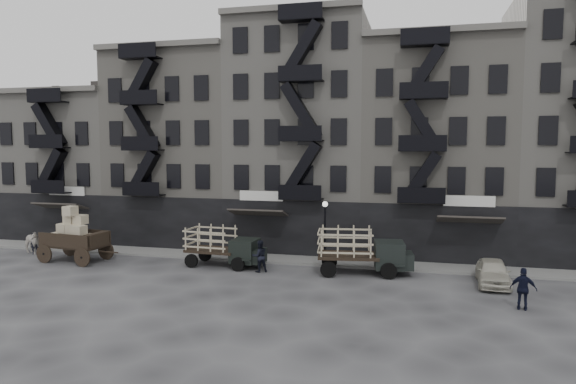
% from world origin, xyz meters
% --- Properties ---
extents(ground, '(140.00, 140.00, 0.00)m').
position_xyz_m(ground, '(0.00, 0.00, 0.00)').
color(ground, '#38383A').
rests_on(ground, ground).
extents(sidewalk, '(55.00, 2.50, 0.15)m').
position_xyz_m(sidewalk, '(0.00, 3.75, 0.07)').
color(sidewalk, slate).
rests_on(sidewalk, ground).
extents(building_west, '(10.00, 11.35, 13.20)m').
position_xyz_m(building_west, '(-20.00, 9.83, 6.00)').
color(building_west, '#99958D').
rests_on(building_west, ground).
extents(building_midwest, '(10.00, 11.35, 16.20)m').
position_xyz_m(building_midwest, '(-10.00, 9.83, 7.50)').
color(building_midwest, gray).
rests_on(building_midwest, ground).
extents(building_center, '(10.00, 11.35, 18.20)m').
position_xyz_m(building_center, '(-0.00, 9.82, 8.50)').
color(building_center, '#99958D').
rests_on(building_center, ground).
extents(building_mideast, '(10.00, 11.35, 16.20)m').
position_xyz_m(building_mideast, '(10.00, 9.83, 7.50)').
color(building_mideast, gray).
rests_on(building_mideast, ground).
extents(lamp_post, '(0.36, 0.36, 4.28)m').
position_xyz_m(lamp_post, '(3.00, 2.60, 2.78)').
color(lamp_post, black).
rests_on(lamp_post, ground).
extents(horse, '(2.23, 1.57, 1.72)m').
position_xyz_m(horse, '(-18.50, 1.34, 0.86)').
color(horse, beige).
rests_on(horse, ground).
extents(wagon, '(4.70, 2.89, 3.77)m').
position_xyz_m(wagon, '(-13.88, -0.01, 2.15)').
color(wagon, black).
rests_on(wagon, ground).
extents(stake_truck_west, '(5.27, 2.39, 2.59)m').
position_xyz_m(stake_truck_west, '(-3.46, 1.12, 1.48)').
color(stake_truck_west, black).
rests_on(stake_truck_west, ground).
extents(stake_truck_east, '(5.91, 2.98, 2.86)m').
position_xyz_m(stake_truck_east, '(5.52, 1.26, 1.63)').
color(stake_truck_east, black).
rests_on(stake_truck_east, ground).
extents(car_east, '(1.91, 4.36, 1.46)m').
position_xyz_m(car_east, '(13.00, 0.63, 0.73)').
color(car_east, beige).
rests_on(car_east, ground).
extents(pedestrian_west, '(0.70, 0.63, 1.61)m').
position_xyz_m(pedestrian_west, '(-18.07, 1.30, 0.80)').
color(pedestrian_west, black).
rests_on(pedestrian_west, ground).
extents(pedestrian_mid, '(1.23, 1.17, 2.00)m').
position_xyz_m(pedestrian_mid, '(-0.70, 0.24, 1.00)').
color(pedestrian_mid, black).
rests_on(pedestrian_mid, ground).
extents(policeman, '(1.28, 0.72, 2.06)m').
position_xyz_m(policeman, '(13.77, -3.75, 1.03)').
color(policeman, black).
rests_on(policeman, ground).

